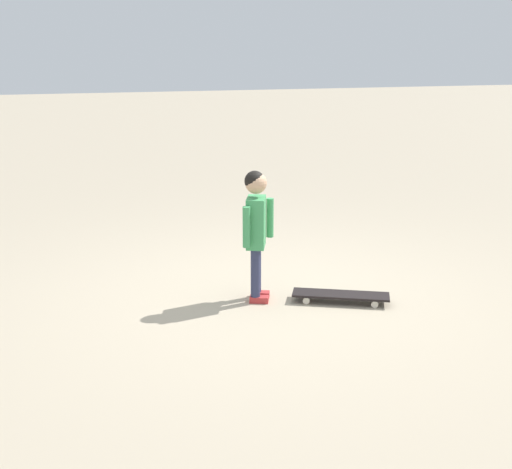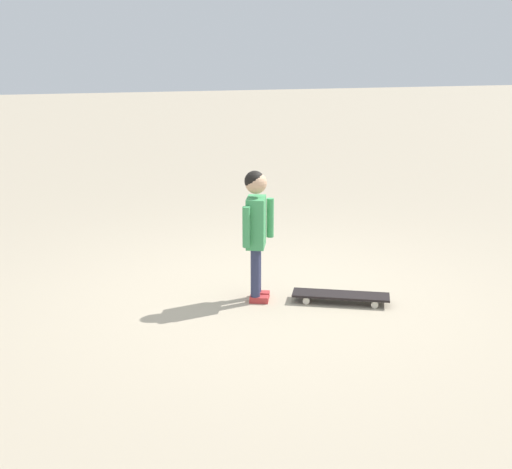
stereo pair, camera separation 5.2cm
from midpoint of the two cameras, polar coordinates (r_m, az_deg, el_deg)
The scene contains 3 objects.
ground_plane at distance 5.73m, azimuth 1.56°, elevation -5.06°, with size 50.00×50.00×0.00m, color tan.
child_person at distance 5.44m, azimuth 0.29°, elevation 1.08°, with size 0.29×0.32×1.06m.
skateboard at distance 5.60m, azimuth 7.26°, elevation -5.01°, with size 0.50×0.78×0.07m.
Camera 2 is at (-5.11, 1.64, 2.01)m, focal length 48.52 mm.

